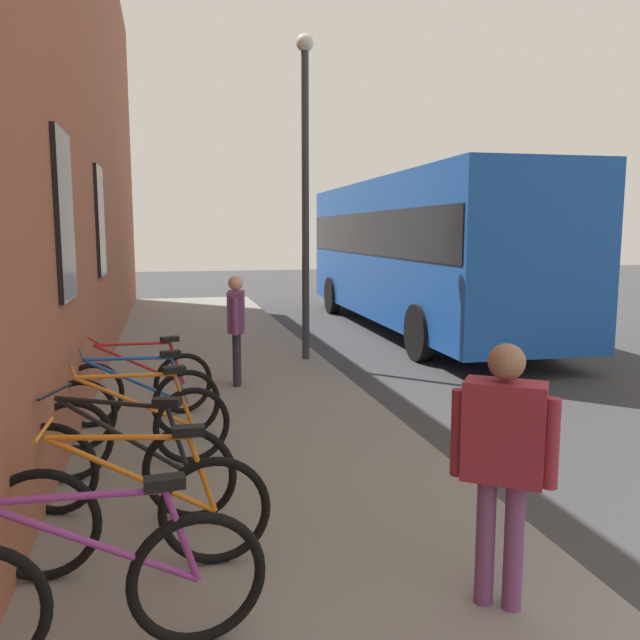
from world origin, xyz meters
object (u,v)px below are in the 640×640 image
(bicycle_far_end, at_px, (92,591))
(bicycle_by_door, at_px, (135,430))
(bicycle_nearest_sign, at_px, (131,513))
(bicycle_beside_lamp, at_px, (140,386))
(bicycle_leaning_wall, at_px, (136,406))
(pedestrian_near_bus, at_px, (236,319))
(bicycle_under_window, at_px, (122,467))
(city_bus, at_px, (418,246))
(street_lamp, at_px, (305,171))
(pedestrian_crossing_street, at_px, (503,449))

(bicycle_far_end, relative_size, bicycle_by_door, 1.01)
(bicycle_far_end, distance_m, bicycle_nearest_sign, 0.88)
(bicycle_nearest_sign, distance_m, bicycle_beside_lamp, 3.43)
(bicycle_leaning_wall, bearing_deg, pedestrian_near_bus, -28.94)
(bicycle_far_end, height_order, bicycle_under_window, same)
(city_bus, bearing_deg, pedestrian_near_bus, 136.33)
(bicycle_leaning_wall, height_order, pedestrian_near_bus, pedestrian_near_bus)
(street_lamp, bearing_deg, city_bus, -45.48)
(bicycle_leaning_wall, bearing_deg, bicycle_beside_lamp, -0.69)
(pedestrian_near_bus, bearing_deg, bicycle_by_door, 158.11)
(bicycle_leaning_wall, relative_size, bicycle_beside_lamp, 1.03)
(pedestrian_crossing_street, bearing_deg, bicycle_far_end, 90.06)
(bicycle_far_end, xyz_separation_m, city_bus, (10.58, -5.96, 1.41))
(bicycle_by_door, relative_size, street_lamp, 0.33)
(bicycle_beside_lamp, bearing_deg, bicycle_nearest_sign, -178.78)
(city_bus, bearing_deg, bicycle_nearest_sign, 149.09)
(bicycle_under_window, distance_m, bicycle_leaning_wall, 1.73)
(bicycle_far_end, xyz_separation_m, pedestrian_crossing_street, (0.00, -2.20, 0.55))
(bicycle_nearest_sign, distance_m, pedestrian_near_bus, 5.03)
(bicycle_under_window, relative_size, bicycle_beside_lamp, 1.00)
(bicycle_by_door, relative_size, pedestrian_near_bus, 1.14)
(bicycle_leaning_wall, distance_m, street_lamp, 5.41)
(bicycle_by_door, bearing_deg, bicycle_nearest_sign, -178.13)
(bicycle_nearest_sign, xyz_separation_m, bicycle_by_door, (1.77, 0.06, 0.00))
(city_bus, xyz_separation_m, pedestrian_crossing_street, (-10.58, 3.75, -0.86))
(bicycle_by_door, height_order, pedestrian_crossing_street, pedestrian_crossing_street)
(bicycle_leaning_wall, bearing_deg, bicycle_nearest_sign, -178.14)
(bicycle_far_end, xyz_separation_m, bicycle_by_door, (2.64, -0.09, 0.00))
(bicycle_leaning_wall, xyz_separation_m, street_lamp, (3.89, -2.60, 2.71))
(city_bus, relative_size, pedestrian_near_bus, 6.89)
(city_bus, bearing_deg, street_lamp, 134.52)
(pedestrian_near_bus, xyz_separation_m, pedestrian_crossing_street, (-5.73, -0.88, -0.00))
(bicycle_leaning_wall, distance_m, city_bus, 9.37)
(bicycle_under_window, distance_m, bicycle_by_door, 0.93)
(bicycle_leaning_wall, bearing_deg, bicycle_under_window, 179.07)
(bicycle_nearest_sign, distance_m, city_bus, 11.40)
(bicycle_leaning_wall, relative_size, street_lamp, 0.33)
(city_bus, relative_size, pedestrian_crossing_street, 6.89)
(city_bus, bearing_deg, bicycle_under_window, 146.26)
(bicycle_by_door, distance_m, city_bus, 9.97)
(bicycle_leaning_wall, distance_m, bicycle_beside_lamp, 0.86)
(bicycle_far_end, height_order, bicycle_leaning_wall, same)
(bicycle_nearest_sign, xyz_separation_m, bicycle_under_window, (0.84, 0.11, 0.00))
(pedestrian_near_bus, bearing_deg, city_bus, -43.67)
(bicycle_nearest_sign, relative_size, bicycle_leaning_wall, 1.01)
(bicycle_under_window, height_order, bicycle_leaning_wall, same)
(pedestrian_near_bus, height_order, pedestrian_crossing_street, same)
(bicycle_beside_lamp, xyz_separation_m, street_lamp, (3.03, -2.59, 2.71))
(bicycle_by_door, bearing_deg, pedestrian_crossing_street, -141.25)
(bicycle_leaning_wall, bearing_deg, bicycle_by_door, -178.18)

